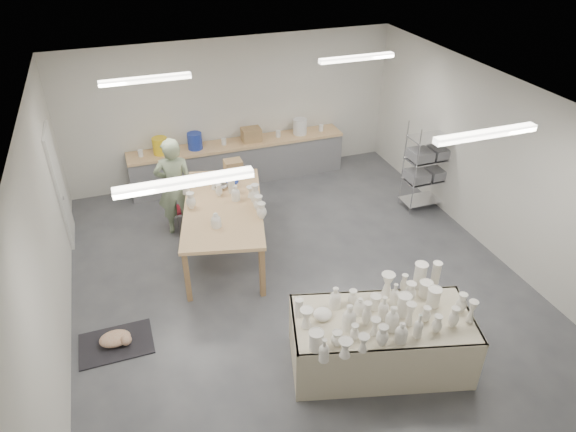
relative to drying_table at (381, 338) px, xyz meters
name	(u,v)px	position (x,y,z in m)	size (l,w,h in m)	color
room	(291,167)	(-0.52, 2.05, 1.60)	(8.00, 8.02, 3.00)	#424449
back_counter	(238,160)	(-0.42, 5.65, 0.03)	(4.60, 0.60, 1.24)	tan
wire_shelf	(428,165)	(2.79, 3.37, 0.46)	(0.88, 0.48, 1.80)	silver
drying_table	(381,338)	(0.00, 0.00, 0.00)	(2.52, 1.69, 1.18)	olive
work_table	(226,202)	(-1.25, 3.25, 0.49)	(1.85, 2.79, 1.33)	tan
rug	(116,344)	(-3.31, 1.53, -0.45)	(1.00, 0.70, 0.02)	black
cat	(116,339)	(-3.29, 1.51, -0.35)	(0.47, 0.36, 0.18)	white
potter	(175,187)	(-1.97, 4.09, 0.48)	(0.68, 0.45, 1.88)	#94A782
red_stool	(177,211)	(-1.97, 4.36, -0.18)	(0.44, 0.44, 0.32)	#A4172A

